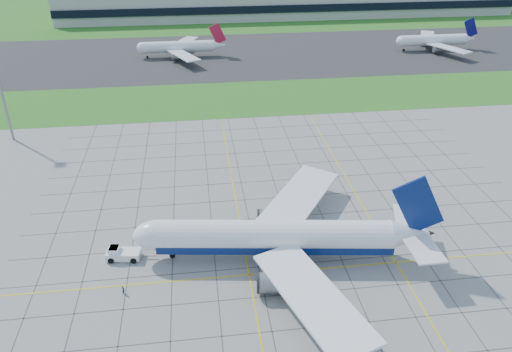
{
  "coord_description": "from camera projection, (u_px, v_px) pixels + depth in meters",
  "views": [
    {
      "loc": [
        -17.86,
        -72.42,
        60.22
      ],
      "look_at": [
        -5.59,
        22.31,
        7.0
      ],
      "focal_mm": 35.0,
      "sensor_mm": 36.0,
      "label": 1
    }
  ],
  "objects": [
    {
      "name": "crew_near",
      "position": [
        123.0,
        290.0,
        86.49
      ],
      "size": [
        0.46,
        0.63,
        1.62
      ],
      "primitive_type": "imported",
      "rotation": [
        0.0,
        0.0,
        1.45
      ],
      "color": "black",
      "rests_on": "ground"
    },
    {
      "name": "distant_jet_1",
      "position": [
        180.0,
        47.0,
        214.59
      ],
      "size": [
        36.04,
        42.66,
        14.08
      ],
      "color": "white",
      "rests_on": "ground"
    },
    {
      "name": "asphalt_taxiway",
      "position": [
        233.0,
        55.0,
        219.66
      ],
      "size": [
        700.0,
        75.0,
        0.04
      ],
      "primitive_type": "cube",
      "color": "#383838",
      "rests_on": "ground"
    },
    {
      "name": "apron_markings",
      "position": [
        292.0,
        229.0,
        103.71
      ],
      "size": [
        120.0,
        130.0,
        0.03
      ],
      "color": "#474744",
      "rests_on": "ground"
    },
    {
      "name": "ground",
      "position": [
        301.0,
        264.0,
        94.06
      ],
      "size": [
        1400.0,
        1400.0,
        0.0
      ],
      "primitive_type": "plane",
      "color": "gray",
      "rests_on": "ground"
    },
    {
      "name": "grass_far",
      "position": [
        218.0,
        8.0,
        314.96
      ],
      "size": [
        700.0,
        145.0,
        0.04
      ],
      "primitive_type": "cube",
      "color": "#2D7020",
      "rests_on": "ground"
    },
    {
      "name": "light_mast",
      "position": [
        0.0,
        85.0,
        134.64
      ],
      "size": [
        2.5,
        2.5,
        25.6
      ],
      "color": "gray",
      "rests_on": "ground"
    },
    {
      "name": "pushback_tug",
      "position": [
        122.0,
        253.0,
        94.87
      ],
      "size": [
        9.46,
        3.98,
        2.6
      ],
      "rotation": [
        0.0,
        0.0,
        -0.13
      ],
      "color": "white",
      "rests_on": "ground"
    },
    {
      "name": "terminal",
      "position": [
        287.0,
        0.0,
        293.85
      ],
      "size": [
        260.0,
        43.0,
        15.8
      ],
      "color": "#B7B7B2",
      "rests_on": "ground"
    },
    {
      "name": "airliner",
      "position": [
        277.0,
        237.0,
        93.14
      ],
      "size": [
        57.26,
        57.66,
        18.07
      ],
      "rotation": [
        0.0,
        0.0,
        -0.13
      ],
      "color": "white",
      "rests_on": "ground"
    },
    {
      "name": "grass_median",
      "position": [
        247.0,
        98.0,
        172.02
      ],
      "size": [
        700.0,
        35.0,
        0.04
      ],
      "primitive_type": "cube",
      "color": "#2D7020",
      "rests_on": "ground"
    },
    {
      "name": "distant_jet_2",
      "position": [
        435.0,
        40.0,
        224.7
      ],
      "size": [
        35.55,
        42.66,
        14.08
      ],
      "color": "white",
      "rests_on": "ground"
    }
  ]
}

